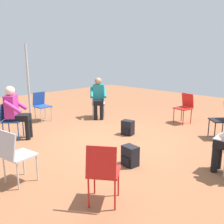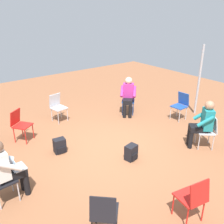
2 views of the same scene
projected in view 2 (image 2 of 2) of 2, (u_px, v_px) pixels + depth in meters
name	position (u px, v px, depth m)	size (l,w,h in m)	color
ground_plane	(111.00, 148.00, 6.29)	(15.42, 15.42, 0.00)	brown
chair_north	(193.00, 197.00, 3.97)	(0.46, 0.50, 0.85)	red
chair_northeast	(104.00, 212.00, 3.68)	(0.58, 0.59, 0.85)	black
chair_west	(181.00, 104.00, 7.74)	(0.45, 0.41, 0.85)	#1E4799
chair_south	(57.00, 106.00, 7.63)	(0.46, 0.49, 0.85)	#B7B7BC
chair_southeast	(20.00, 123.00, 6.48)	(0.57, 0.58, 0.85)	red
chair_southwest	(128.00, 99.00, 8.21)	(0.58, 0.58, 0.85)	#1E4799
chair_northwest	(209.00, 129.00, 6.16)	(0.59, 0.58, 0.85)	#B7B7BC
person_with_laptop	(7.00, 167.00, 4.39)	(0.54, 0.51, 1.24)	black
person_in_magenta	(128.00, 95.00, 7.98)	(0.63, 0.63, 1.24)	black
person_in_teal	(203.00, 122.00, 6.10)	(0.63, 0.63, 1.24)	black
backpack_near_laptop_user	(131.00, 153.00, 5.78)	(0.31, 0.28, 0.36)	black
backpack_by_empty_chair	(60.00, 146.00, 6.06)	(0.30, 0.27, 0.36)	black
tent_pole_near	(199.00, 81.00, 7.91)	(0.07, 0.07, 2.25)	#B2B2B7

